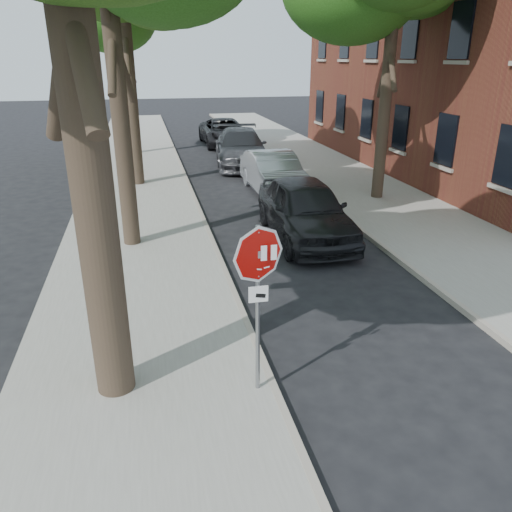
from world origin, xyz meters
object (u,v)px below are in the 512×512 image
Objects in this scene: car_d at (225,132)px; stop_sign at (258,279)px; tree_far at (118,3)px; car_c at (241,148)px; car_b at (274,173)px; car_a at (305,209)px.

stop_sign is at bearing -98.55° from car_d.
tree_far is (-2.02, 21.14, 5.26)m from stop_sign.
tree_far is 1.72× the size of car_d.
car_c reaches higher than car_d.
car_b is (3.30, 11.78, -1.19)m from stop_sign.
car_a is 5.10m from car_b.
car_a is at bearing -84.40° from car_c.
car_d is (0.00, 11.34, -0.01)m from car_b.
car_a reaches higher than car_c.
stop_sign reaches higher than car_d.
stop_sign reaches higher than car_c.
car_a is (2.89, 6.69, -1.11)m from stop_sign.
car_c is at bearing 90.36° from car_b.
car_d is (5.32, 1.98, -6.46)m from tree_far.
stop_sign is 7.37m from car_a.
car_a reaches higher than car_d.
car_b is 11.34m from car_d.
tree_far is 9.06m from car_c.
tree_far reaches higher than car_d.
stop_sign is 21.88m from tree_far.
tree_far reaches higher than car_b.
car_c is 1.06× the size of car_d.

